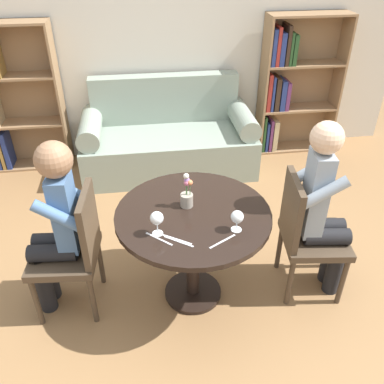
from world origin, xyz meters
TOP-DOWN VIEW (x-y plane):
  - ground_plane at (0.00, 0.00)m, footprint 16.00×16.00m
  - back_wall at (0.00, 2.27)m, footprint 5.20×0.05m
  - round_table at (0.00, 0.00)m, footprint 0.98×0.98m
  - couch at (0.00, 1.85)m, footprint 1.76×0.80m
  - bookshelf_left at (-1.59, 2.11)m, footprint 0.86×0.28m
  - bookshelf_right at (1.36, 2.12)m, footprint 0.86×0.28m
  - chair_left at (-0.76, 0.04)m, footprint 0.46×0.46m
  - chair_right at (0.76, -0.01)m, footprint 0.47×0.47m
  - person_left at (-0.85, 0.05)m, footprint 0.44×0.36m
  - person_right at (0.85, -0.03)m, footprint 0.44×0.37m
  - wine_glass_left at (-0.23, -0.17)m, footprint 0.08×0.08m
  - wine_glass_right at (0.23, -0.20)m, footprint 0.08×0.08m
  - flower_vase at (-0.03, 0.08)m, footprint 0.08×0.08m
  - knife_left_setting at (-0.23, -0.22)m, footprint 0.15×0.14m
  - fork_left_setting at (-0.12, -0.26)m, footprint 0.16×0.12m
  - knife_right_setting at (-0.13, -0.24)m, footprint 0.16×0.12m
  - fork_right_setting at (0.13, -0.30)m, footprint 0.17×0.10m

SIDE VIEW (x-z plane):
  - ground_plane at x=0.00m, z-range 0.00..0.00m
  - couch at x=0.00m, z-range -0.15..0.77m
  - chair_left at x=-0.76m, z-range 0.04..0.94m
  - chair_right at x=0.76m, z-range 0.04..0.94m
  - round_table at x=0.00m, z-range 0.23..0.95m
  - person_left at x=-0.85m, z-range 0.05..1.29m
  - person_right at x=0.85m, z-range 0.04..1.33m
  - knife_left_setting at x=-0.23m, z-range 0.72..0.72m
  - fork_left_setting at x=-0.12m, z-range 0.72..0.72m
  - knife_right_setting at x=-0.13m, z-range 0.72..0.72m
  - fork_right_setting at x=0.13m, z-range 0.72..0.72m
  - bookshelf_right at x=1.36m, z-range 0.01..1.49m
  - bookshelf_left at x=-1.59m, z-range 0.02..1.50m
  - flower_vase at x=-0.03m, z-range 0.68..0.92m
  - wine_glass_right at x=0.23m, z-range 0.75..0.88m
  - wine_glass_left at x=-0.23m, z-range 0.75..0.91m
  - back_wall at x=0.00m, z-range 0.00..2.70m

